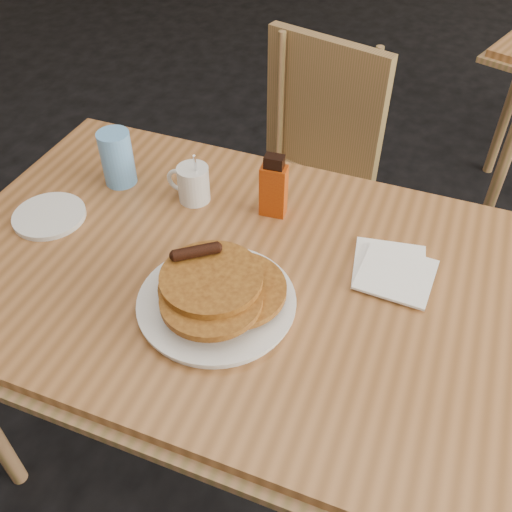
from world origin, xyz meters
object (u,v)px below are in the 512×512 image
Objects in this scene: coffee_mug at (193,183)px; blue_tumbler at (117,158)px; main_table at (226,278)px; pancake_plate at (216,295)px; syrup_bottle at (274,188)px; chair_main_far at (312,162)px.

coffee_mug is 0.20m from blue_tumbler.
pancake_plate is at bearing -74.55° from main_table.
pancake_plate is 0.31m from syrup_bottle.
chair_main_far reaches higher than pancake_plate.
blue_tumbler is (-0.36, 0.18, 0.11)m from main_table.
coffee_mug is 1.02× the size of blue_tumbler.
syrup_bottle is (0.20, 0.02, 0.03)m from coffee_mug.
syrup_bottle is at bearing 89.20° from pancake_plate.
chair_main_far reaches higher than main_table.
blue_tumbler is at bearing 178.15° from syrup_bottle.
chair_main_far is at bearing 57.78° from blue_tumbler.
coffee_mug is at bearing 123.19° from pancake_plate.
coffee_mug is (-0.16, 0.18, 0.09)m from main_table.
main_table is at bearing -74.05° from chair_main_far.
coffee_mug is 0.20m from syrup_bottle.
main_table is at bearing -39.38° from coffee_mug.
blue_tumbler is at bearing -170.62° from coffee_mug.
blue_tumbler is (-0.20, -0.00, 0.02)m from coffee_mug.
syrup_bottle is (0.05, -0.52, 0.28)m from chair_main_far.
coffee_mug is 0.90× the size of syrup_bottle.
coffee_mug reaches higher than main_table.
syrup_bottle is (0.00, 0.31, 0.04)m from pancake_plate.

